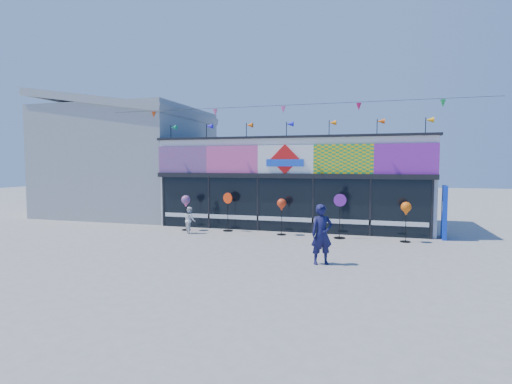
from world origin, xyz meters
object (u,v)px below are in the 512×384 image
at_px(spinner_0, 186,202).
at_px(spinner_2, 282,206).
at_px(child, 190,220).
at_px(spinner_4, 406,210).
at_px(spinner_3, 340,215).
at_px(adult_man, 322,234).
at_px(blue_sign, 444,212).
at_px(spinner_1, 228,211).

height_order(spinner_0, spinner_2, spinner_0).
bearing_deg(spinner_0, child, -52.49).
height_order(spinner_2, spinner_4, spinner_4).
relative_size(spinner_3, adult_man, 1.00).
relative_size(spinner_2, spinner_4, 0.99).
bearing_deg(spinner_0, spinner_4, -0.67).
relative_size(spinner_2, child, 1.33).
bearing_deg(spinner_2, spinner_3, -2.74).
bearing_deg(adult_man, spinner_0, 119.34).
xyz_separation_m(blue_sign, adult_man, (-4.05, -5.39, -0.17)).
height_order(spinner_1, spinner_2, spinner_1).
distance_m(spinner_0, adult_man, 7.76).
height_order(spinner_3, adult_man, same).
xyz_separation_m(spinner_2, spinner_4, (4.76, -0.17, 0.01)).
relative_size(blue_sign, spinner_3, 1.19).
relative_size(spinner_0, spinner_3, 0.88).
distance_m(spinner_0, child, 1.06).
height_order(spinner_2, adult_man, adult_man).
xyz_separation_m(spinner_4, adult_man, (-2.57, -4.19, -0.33)).
height_order(spinner_0, spinner_4, spinner_0).
bearing_deg(child, spinner_3, -128.14).
bearing_deg(blue_sign, adult_man, -121.66).
distance_m(blue_sign, spinner_1, 8.71).
xyz_separation_m(spinner_1, spinner_2, (2.44, -0.24, 0.31)).
bearing_deg(spinner_1, spinner_0, -170.67).
distance_m(spinner_1, spinner_4, 7.21).
height_order(blue_sign, spinner_4, blue_sign).
distance_m(spinner_1, adult_man, 6.52).
bearing_deg(child, spinner_0, -6.21).
distance_m(blue_sign, spinner_2, 6.33).
distance_m(spinner_3, spinner_4, 2.43).
bearing_deg(spinner_2, spinner_1, 174.31).
distance_m(adult_man, child, 6.99).
relative_size(blue_sign, spinner_2, 1.39).
bearing_deg(blue_sign, spinner_0, -168.75).
bearing_deg(spinner_1, adult_man, -44.83).
height_order(spinner_0, child, spinner_0).
distance_m(spinner_1, spinner_2, 2.47).
xyz_separation_m(spinner_0, child, (0.50, -0.65, -0.67)).
bearing_deg(spinner_3, blue_sign, 16.46).
xyz_separation_m(spinner_0, spinner_1, (1.84, 0.30, -0.35)).
bearing_deg(spinner_3, spinner_4, -1.26).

